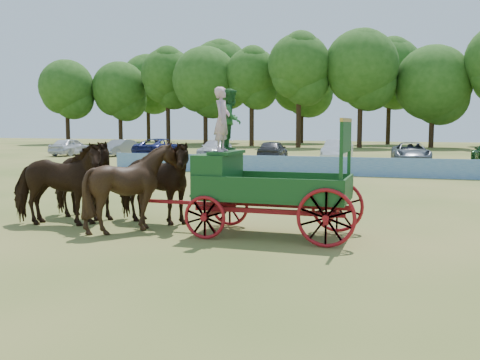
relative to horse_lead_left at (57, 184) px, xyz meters
name	(u,v)px	position (x,y,z in m)	size (l,w,h in m)	color
ground	(239,245)	(5.59, -0.74, -1.19)	(160.00, 160.00, 0.00)	#A5894A
horse_lead_left	(57,184)	(0.00, 0.00, 0.00)	(1.29, 2.82, 2.38)	#301D0D
horse_lead_right	(80,180)	(0.00, 1.10, 0.00)	(1.29, 2.82, 2.38)	#301D0D
horse_wheel_left	(133,187)	(2.40, 0.00, 0.00)	(1.93, 2.17, 2.39)	#301D0D
horse_wheel_right	(152,183)	(2.40, 1.10, 0.00)	(1.29, 2.82, 2.38)	#301D0D
farm_dray	(245,169)	(5.34, 0.58, 0.49)	(6.00, 2.00, 3.78)	#A11410
sponsor_banner	(321,166)	(4.59, 17.26, -0.67)	(26.00, 0.08, 1.05)	#1E5FA7
parked_cars	(278,150)	(-0.85, 29.37, -0.41)	(42.50, 6.77, 1.65)	silver
treeline	(356,74)	(2.11, 59.56, 8.24)	(89.09, 24.12, 15.86)	#382314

